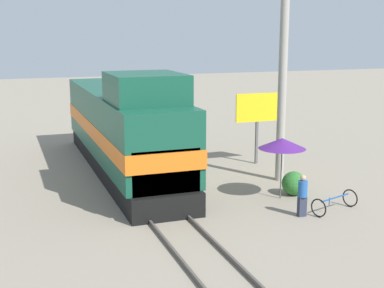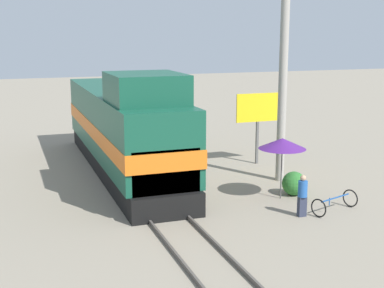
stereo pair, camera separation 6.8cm
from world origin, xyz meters
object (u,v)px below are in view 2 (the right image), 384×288
(locomotive, at_px, (125,130))
(person_bystander, at_px, (302,194))
(utility_pole, at_px, (284,58))
(vendor_umbrella, at_px, (282,144))
(bicycle, at_px, (335,203))
(billboard_sign, at_px, (258,111))

(locomotive, relative_size, person_bystander, 9.72)
(utility_pole, xyz_separation_m, vendor_umbrella, (-1.29, -2.44, -3.22))
(locomotive, distance_m, utility_pole, 8.02)
(locomotive, bearing_deg, utility_pole, -29.39)
(locomotive, xyz_separation_m, bicycle, (6.16, -8.13, -1.74))
(vendor_umbrella, bearing_deg, locomotive, 129.98)
(locomotive, xyz_separation_m, person_bystander, (4.73, -8.15, -1.26))
(person_bystander, height_order, bicycle, person_bystander)
(bicycle, bearing_deg, locomotive, -161.53)
(locomotive, relative_size, vendor_umbrella, 6.08)
(vendor_umbrella, height_order, bicycle, vendor_umbrella)
(locomotive, height_order, vendor_umbrella, locomotive)
(utility_pole, xyz_separation_m, bicycle, (-0.17, -4.56, -5.14))
(utility_pole, height_order, bicycle, utility_pole)
(vendor_umbrella, relative_size, billboard_sign, 0.69)
(utility_pole, distance_m, vendor_umbrella, 4.24)
(locomotive, xyz_separation_m, vendor_umbrella, (5.04, -6.01, 0.18))
(vendor_umbrella, bearing_deg, bicycle, -62.20)
(billboard_sign, relative_size, person_bystander, 2.31)
(billboard_sign, relative_size, bicycle, 1.74)
(billboard_sign, xyz_separation_m, person_bystander, (-2.00, -7.76, -1.86))
(locomotive, height_order, billboard_sign, locomotive)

